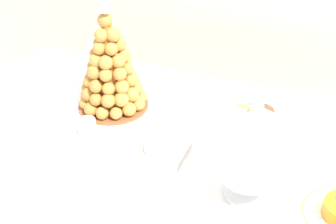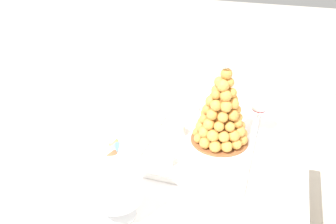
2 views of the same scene
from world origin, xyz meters
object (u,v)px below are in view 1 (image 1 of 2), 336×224
object	(u,v)px
dessert_cup_centre	(155,143)
creme_brulee_ramekin	(55,99)
wine_glass	(99,49)
macaron_goblet	(253,144)
dessert_cup_mid_left	(87,128)
dessert_cup_left	(25,113)
croquembouche	(111,69)
serving_tray	(106,118)

from	to	relation	value
dessert_cup_centre	creme_brulee_ramekin	xyz separation A→B (m)	(-0.40, 0.10, -0.01)
dessert_cup_centre	wine_glass	bearing A→B (deg)	139.30
creme_brulee_ramekin	wine_glass	size ratio (longest dim) A/B	0.47
dessert_cup_centre	macaron_goblet	world-z (taller)	macaron_goblet
dessert_cup_centre	wine_glass	distance (m)	0.45
dessert_cup_mid_left	macaron_goblet	distance (m)	0.49
dessert_cup_mid_left	macaron_goblet	size ratio (longest dim) A/B	0.20
dessert_cup_left	dessert_cup_mid_left	bearing A→B (deg)	0.76
croquembouche	dessert_cup_left	size ratio (longest dim) A/B	5.44
dessert_cup_left	creme_brulee_ramekin	bearing A→B (deg)	77.66
croquembouche	dessert_cup_centre	bearing A→B (deg)	-36.03
creme_brulee_ramekin	wine_glass	world-z (taller)	wine_glass
serving_tray	dessert_cup_centre	distance (m)	0.23
serving_tray	dessert_cup_centre	xyz separation A→B (m)	(0.21, -0.09, 0.02)
croquembouche	wine_glass	xyz separation A→B (m)	(-0.12, 0.13, -0.01)
croquembouche	dessert_cup_mid_left	size ratio (longest dim) A/B	6.53
serving_tray	creme_brulee_ramekin	bearing A→B (deg)	175.87
dessert_cup_mid_left	dessert_cup_left	bearing A→B (deg)	-179.24
dessert_cup_left	serving_tray	bearing A→B (deg)	24.39
serving_tray	creme_brulee_ramekin	world-z (taller)	creme_brulee_ramekin
macaron_goblet	wine_glass	xyz separation A→B (m)	(-0.60, 0.35, -0.02)
creme_brulee_ramekin	wine_glass	distance (m)	0.23
dessert_cup_mid_left	macaron_goblet	bearing A→B (deg)	-6.35
dessert_cup_mid_left	wine_glass	bearing A→B (deg)	112.67
serving_tray	macaron_goblet	distance (m)	0.52
serving_tray	dessert_cup_mid_left	xyz separation A→B (m)	(-0.00, -0.10, 0.03)
dessert_cup_centre	dessert_cup_left	bearing A→B (deg)	-178.66
serving_tray	dessert_cup_left	xyz separation A→B (m)	(-0.22, -0.10, 0.02)
dessert_cup_left	dessert_cup_centre	world-z (taller)	dessert_cup_centre
serving_tray	creme_brulee_ramekin	size ratio (longest dim) A/B	6.77
creme_brulee_ramekin	serving_tray	bearing A→B (deg)	-4.13
dessert_cup_left	macaron_goblet	size ratio (longest dim) A/B	0.24
croquembouche	dessert_cup_mid_left	xyz separation A→B (m)	(0.00, -0.16, -0.11)
wine_glass	dessert_cup_centre	bearing A→B (deg)	-40.70
creme_brulee_ramekin	croquembouche	bearing A→B (deg)	15.18
croquembouche	dessert_cup_left	xyz separation A→B (m)	(-0.21, -0.17, -0.11)
croquembouche	macaron_goblet	xyz separation A→B (m)	(0.48, -0.22, 0.01)
serving_tray	dessert_cup_mid_left	world-z (taller)	dessert_cup_mid_left
dessert_cup_centre	creme_brulee_ramekin	bearing A→B (deg)	165.47
croquembouche	wine_glass	bearing A→B (deg)	132.24
dessert_cup_mid_left	dessert_cup_centre	bearing A→B (deg)	1.94
croquembouche	wine_glass	size ratio (longest dim) A/B	1.91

